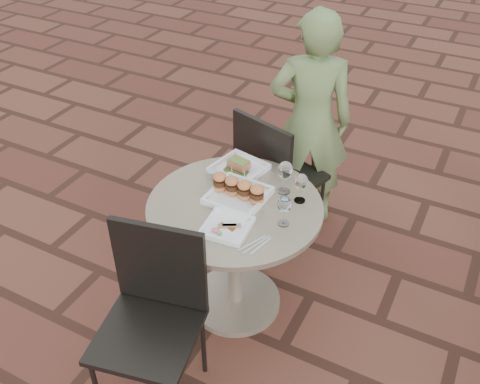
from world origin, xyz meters
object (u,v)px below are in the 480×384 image
at_px(chair_near, 154,305).
at_px(plate_sliders, 238,191).
at_px(chair_far, 273,170).
at_px(plate_salmon, 239,168).
at_px(diner, 310,122).
at_px(plate_tuna, 227,227).
at_px(cafe_table, 235,241).

bearing_deg(chair_near, plate_sliders, 71.35).
distance_m(chair_near, plate_sliders, 0.71).
bearing_deg(chair_far, plate_salmon, 96.79).
bearing_deg(plate_salmon, plate_sliders, -62.97).
bearing_deg(plate_sliders, chair_far, 95.42).
distance_m(chair_far, diner, 0.41).
bearing_deg(plate_tuna, plate_sliders, 105.16).
bearing_deg(plate_tuna, chair_near, -108.53).
relative_size(chair_far, chair_near, 1.00).
bearing_deg(plate_salmon, plate_tuna, -68.92).
bearing_deg(plate_salmon, chair_near, -87.85).
bearing_deg(chair_far, plate_sliders, 112.42).
relative_size(plate_salmon, plate_sliders, 1.03).
distance_m(plate_salmon, plate_tuna, 0.49).
bearing_deg(plate_sliders, chair_near, -96.72).
relative_size(plate_salmon, plate_tuna, 1.29).
bearing_deg(plate_sliders, diner, 87.78).
bearing_deg(chair_far, chair_near, 105.76).
relative_size(cafe_table, plate_sliders, 3.04).
bearing_deg(plate_salmon, diner, 77.96).
relative_size(chair_far, plate_sliders, 3.14).
distance_m(chair_near, diner, 1.60).
height_order(cafe_table, plate_sliders, plate_sliders).
distance_m(diner, plate_sliders, 0.92).
relative_size(diner, plate_salmon, 4.80).
height_order(cafe_table, chair_far, chair_far).
bearing_deg(cafe_table, chair_far, 95.86).
bearing_deg(chair_far, cafe_table, 112.86).
relative_size(chair_near, diner, 0.64).
distance_m(cafe_table, plate_tuna, 0.32).
bearing_deg(diner, plate_salmon, 55.00).
bearing_deg(plate_tuna, chair_far, 98.43).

